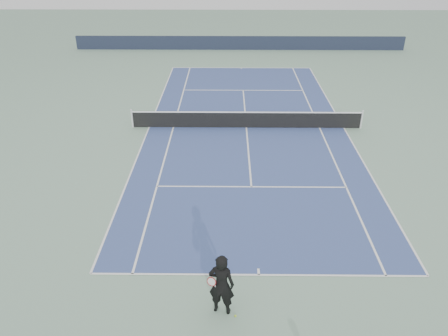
{
  "coord_description": "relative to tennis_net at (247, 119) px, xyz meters",
  "views": [
    {
      "loc": [
        -1.02,
        -22.59,
        9.9
      ],
      "look_at": [
        -1.19,
        -6.69,
        1.1
      ],
      "focal_mm": 35.0,
      "sensor_mm": 36.0,
      "label": 1
    }
  ],
  "objects": [
    {
      "name": "windscreen_far",
      "position": [
        0.0,
        17.88,
        0.1
      ],
      "size": [
        30.0,
        0.25,
        1.2
      ],
      "primitive_type": "cube",
      "color": "black",
      "rests_on": "ground"
    },
    {
      "name": "tennis_player",
      "position": [
        -1.19,
        -13.38,
        0.53
      ],
      "size": [
        0.89,
        0.7,
        2.06
      ],
      "color": "black",
      "rests_on": "ground"
    },
    {
      "name": "tennis_ball",
      "position": [
        -0.78,
        -13.61,
        -0.47
      ],
      "size": [
        0.07,
        0.07,
        0.07
      ],
      "primitive_type": "sphere",
      "color": "#B5DA2C",
      "rests_on": "ground"
    },
    {
      "name": "ground",
      "position": [
        0.0,
        0.0,
        -0.5
      ],
      "size": [
        80.0,
        80.0,
        0.0
      ],
      "primitive_type": "plane",
      "color": "gray"
    },
    {
      "name": "tennis_net",
      "position": [
        0.0,
        0.0,
        0.0
      ],
      "size": [
        12.9,
        0.1,
        1.07
      ],
      "color": "silver",
      "rests_on": "ground"
    },
    {
      "name": "court_surface",
      "position": [
        0.0,
        0.0,
        -0.5
      ],
      "size": [
        10.97,
        23.77,
        0.01
      ],
      "primitive_type": "cube",
      "color": "#35487F",
      "rests_on": "ground"
    }
  ]
}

